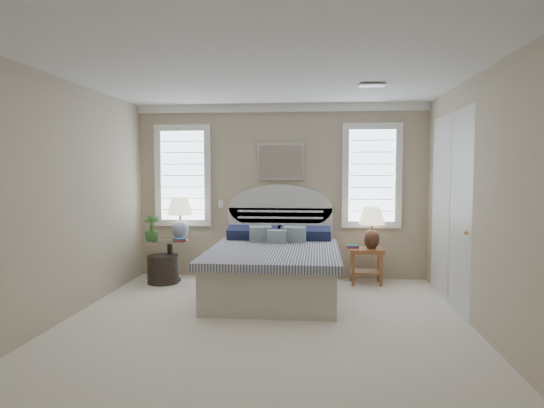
% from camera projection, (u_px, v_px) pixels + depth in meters
% --- Properties ---
extents(floor, '(4.50, 5.00, 0.01)m').
position_uv_depth(floor, '(263.00, 328.00, 5.19)').
color(floor, silver).
rests_on(floor, ground).
extents(ceiling, '(4.50, 5.00, 0.01)m').
position_uv_depth(ceiling, '(262.00, 72.00, 5.00)').
color(ceiling, silver).
rests_on(ceiling, wall_back).
extents(wall_back, '(4.50, 0.02, 2.70)m').
position_uv_depth(wall_back, '(281.00, 192.00, 7.57)').
color(wall_back, tan).
rests_on(wall_back, floor).
extents(wall_left, '(0.02, 5.00, 2.70)m').
position_uv_depth(wall_left, '(59.00, 201.00, 5.30)').
color(wall_left, tan).
rests_on(wall_left, floor).
extents(wall_right, '(0.02, 5.00, 2.70)m').
position_uv_depth(wall_right, '(484.00, 203.00, 4.88)').
color(wall_right, tan).
rests_on(wall_right, floor).
extents(crown_molding, '(4.50, 0.08, 0.12)m').
position_uv_depth(crown_molding, '(281.00, 108.00, 7.44)').
color(crown_molding, white).
rests_on(crown_molding, wall_back).
extents(hvac_vent, '(0.30, 0.20, 0.02)m').
position_uv_depth(hvac_vent, '(372.00, 85.00, 5.68)').
color(hvac_vent, '#B2B2B2').
rests_on(hvac_vent, ceiling).
extents(switch_plate, '(0.08, 0.01, 0.12)m').
position_uv_depth(switch_plate, '(221.00, 204.00, 7.66)').
color(switch_plate, white).
rests_on(switch_plate, wall_back).
extents(window_left, '(0.90, 0.06, 1.60)m').
position_uv_depth(window_left, '(183.00, 176.00, 7.68)').
color(window_left, '#C8E2FD').
rests_on(window_left, wall_back).
extents(window_right, '(0.90, 0.06, 1.60)m').
position_uv_depth(window_right, '(372.00, 176.00, 7.41)').
color(window_right, '#C8E2FD').
rests_on(window_right, wall_back).
extents(painting, '(0.74, 0.04, 0.58)m').
position_uv_depth(painting, '(280.00, 161.00, 7.50)').
color(painting, silver).
rests_on(painting, wall_back).
extents(closet_door, '(0.02, 1.80, 2.40)m').
position_uv_depth(closet_door, '(449.00, 209.00, 6.09)').
color(closet_door, silver).
rests_on(closet_door, floor).
extents(bed, '(1.72, 2.28, 1.47)m').
position_uv_depth(bed, '(275.00, 266.00, 6.61)').
color(bed, beige).
rests_on(bed, floor).
extents(side_table_left, '(0.56, 0.56, 0.63)m').
position_uv_depth(side_table_left, '(170.00, 256.00, 7.35)').
color(side_table_left, black).
rests_on(side_table_left, floor).
extents(nightstand_right, '(0.50, 0.40, 0.53)m').
position_uv_depth(nightstand_right, '(366.00, 258.00, 7.17)').
color(nightstand_right, '#996032').
rests_on(nightstand_right, floor).
extents(floor_pot, '(0.54, 0.54, 0.42)m').
position_uv_depth(floor_pot, '(163.00, 269.00, 7.23)').
color(floor_pot, black).
rests_on(floor_pot, floor).
extents(lamp_left, '(0.49, 0.49, 0.65)m').
position_uv_depth(lamp_left, '(180.00, 213.00, 7.43)').
color(lamp_left, silver).
rests_on(lamp_left, side_table_left).
extents(lamp_right, '(0.50, 0.50, 0.63)m').
position_uv_depth(lamp_right, '(372.00, 223.00, 7.11)').
color(lamp_right, black).
rests_on(lamp_right, nightstand_right).
extents(potted_plant, '(0.26, 0.26, 0.39)m').
position_uv_depth(potted_plant, '(151.00, 228.00, 7.16)').
color(potted_plant, '#2E7435').
rests_on(potted_plant, side_table_left).
extents(books_left, '(0.21, 0.19, 0.05)m').
position_uv_depth(books_left, '(180.00, 240.00, 7.18)').
color(books_left, maroon).
rests_on(books_left, side_table_left).
extents(books_right, '(0.19, 0.16, 0.04)m').
position_uv_depth(books_right, '(353.00, 247.00, 7.18)').
color(books_right, maroon).
rests_on(books_right, nightstand_right).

